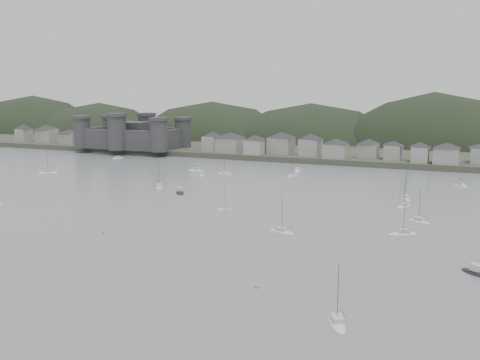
% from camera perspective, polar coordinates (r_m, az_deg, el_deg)
% --- Properties ---
extents(ground, '(900.00, 900.00, 0.00)m').
position_cam_1_polar(ground, '(136.15, -12.98, -7.19)').
color(ground, slate).
rests_on(ground, ground).
extents(far_shore_land, '(900.00, 250.00, 3.00)m').
position_cam_1_polar(far_shore_land, '(408.40, 12.62, 3.96)').
color(far_shore_land, '#383D2D').
rests_on(far_shore_land, ground).
extents(forested_ridge, '(851.55, 103.94, 102.57)m').
position_cam_1_polar(forested_ridge, '(383.90, 12.50, 1.71)').
color(forested_ridge, black).
rests_on(forested_ridge, ground).
extents(castle, '(66.00, 43.00, 20.00)m').
position_cam_1_polar(castle, '(347.76, -11.20, 4.67)').
color(castle, '#38383B').
rests_on(castle, far_shore_land).
extents(waterfront_town, '(451.48, 28.46, 12.92)m').
position_cam_1_polar(waterfront_town, '(290.24, 18.11, 3.04)').
color(waterfront_town, gray).
rests_on(waterfront_town, far_shore_land).
extents(moored_fleet, '(209.10, 177.52, 12.80)m').
position_cam_1_polar(moored_fleet, '(207.41, -6.10, -1.27)').
color(moored_fleet, silver).
rests_on(moored_fleet, ground).
extents(motor_launch_near, '(7.42, 6.66, 3.77)m').
position_cam_1_polar(motor_launch_near, '(126.37, 23.53, -8.91)').
color(motor_launch_near, black).
rests_on(motor_launch_near, ground).
extents(motor_launch_far, '(7.32, 8.49, 3.98)m').
position_cam_1_polar(motor_launch_far, '(206.35, -6.32, -1.30)').
color(motor_launch_far, black).
rests_on(motor_launch_far, ground).
extents(mooring_buoys, '(152.72, 125.81, 0.70)m').
position_cam_1_polar(mooring_buoys, '(174.56, 3.52, -3.26)').
color(mooring_buoys, '#CD7244').
rests_on(mooring_buoys, ground).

